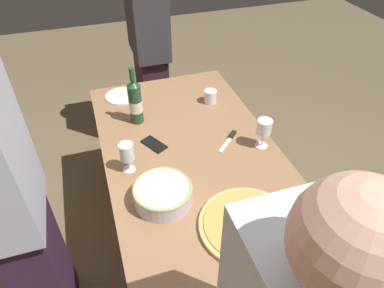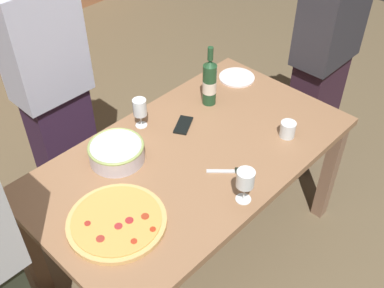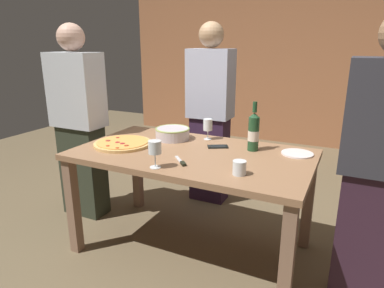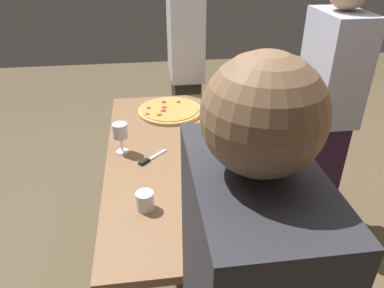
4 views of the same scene
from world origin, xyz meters
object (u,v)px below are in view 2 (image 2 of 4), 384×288
Objects in this scene: person_host at (325,56)px; dining_table at (192,167)px; cup_amber at (288,129)px; cell_phone at (183,125)px; pizza at (117,221)px; pizza_knife at (233,171)px; person_guest_right at (52,89)px; wine_glass_by_bottle at (245,180)px; wine_glass_near_pizza at (140,108)px; wine_bottle at (210,82)px; serving_bowl at (117,151)px; side_plate at (237,77)px.

dining_table is at bearing -0.00° from person_host.
cup_amber reaches higher than cell_phone.
pizza is (-0.53, -0.08, 0.11)m from dining_table.
pizza_knife is (-0.08, -0.40, 0.00)m from cell_phone.
person_guest_right reaches higher than pizza.
wine_glass_by_bottle is at bearing 17.36° from person_host.
person_host is at bearing -17.49° from wine_glass_near_pizza.
wine_bottle reaches higher than cell_phone.
pizza is at bearing 164.89° from pizza_knife.
dining_table is 0.23m from cell_phone.
pizza is 1.22× the size of wine_bottle.
dining_table is 0.39m from wine_glass_near_pizza.
wine_glass_near_pizza is 1.21m from person_host.
cup_amber is (0.49, 0.11, -0.08)m from wine_glass_by_bottle.
pizza is at bearing -140.51° from wine_glass_near_pizza.
cup_amber is 0.57× the size of cell_phone.
pizza is 0.65m from wine_glass_near_pizza.
cell_phone is at bearing 71.36° from wine_glass_by_bottle.
wine_bottle reaches higher than cup_amber.
wine_glass_near_pizza is 0.58m from pizza_knife.
cup_amber is at bearing -10.86° from pizza.
pizza is 0.25× the size of person_guest_right.
wine_glass_by_bottle is 1.07× the size of pizza_knife.
serving_bowl is 1.26× the size of side_plate.
dining_table is 0.51m from cup_amber.
person_host reaches higher than serving_bowl.
wine_glass_by_bottle is 0.51m from cup_amber.
person_guest_right is (-0.16, 1.20, -0.04)m from wine_glass_by_bottle.
dining_table is 4.71× the size of wine_bottle.
pizza_knife is (0.07, -0.56, -0.11)m from wine_glass_near_pizza.
cup_amber is 0.53m from cell_phone.
wine_glass_near_pizza reaches higher than serving_bowl.
wine_glass_near_pizza is (0.25, 0.11, 0.06)m from serving_bowl.
wine_glass_near_pizza is 0.70m from side_plate.
side_plate is 0.79m from pizza_knife.
pizza is 2.58× the size of wine_glass_near_pizza.
cup_amber reaches higher than dining_table.
person_host is 1.60m from person_guest_right.
wine_bottle is 4.16× the size of cup_amber.
wine_glass_near_pizza is (0.50, 0.41, 0.10)m from pizza.
pizza is at bearing 169.14° from cup_amber.
serving_bowl is 3.24× the size of cup_amber.
wine_glass_near_pizza is 1.03× the size of pizza_knife.
side_plate is at bearing 8.60° from wine_bottle.
wine_glass_by_bottle is (-0.06, -0.37, 0.22)m from dining_table.
pizza is 2.67× the size of pizza_knife.
dining_table is at bearing -39.21° from serving_bowl.
cup_amber is 0.39m from pizza_knife.
pizza is 2.87× the size of cell_phone.
wine_glass_near_pizza reaches higher than side_plate.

